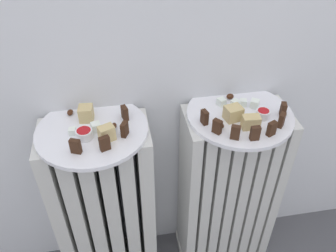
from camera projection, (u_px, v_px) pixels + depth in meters
radiator_left at (106, 210)px, 1.18m from camera, size 0.33×0.18×0.68m
radiator_right at (227, 194)px, 1.23m from camera, size 0.33×0.18×0.68m
plate_left at (92, 130)px, 0.96m from camera, size 0.31×0.31×0.01m
plate_right at (240, 115)px, 1.01m from camera, size 0.31×0.31×0.01m
dark_cake_slice_left_0 at (76, 146)px, 0.87m from camera, size 0.03×0.02×0.04m
dark_cake_slice_left_1 at (105, 143)px, 0.88m from camera, size 0.03×0.02×0.04m
dark_cake_slice_left_2 at (125, 129)px, 0.92m from camera, size 0.02×0.03×0.04m
dark_cake_slice_left_3 at (125, 113)px, 0.98m from camera, size 0.02×0.03×0.04m
marble_cake_slice_left_0 at (86, 113)px, 0.97m from camera, size 0.04×0.04×0.04m
marble_cake_slice_left_1 at (107, 133)px, 0.90m from camera, size 0.05×0.04×0.04m
turkish_delight_left_0 at (96, 127)px, 0.94m from camera, size 0.03×0.03×0.02m
turkish_delight_left_1 at (72, 131)px, 0.93m from camera, size 0.02×0.02×0.02m
medjool_date_left_0 at (70, 112)px, 1.00m from camera, size 0.02×0.03×0.01m
medjool_date_left_1 at (114, 126)px, 0.95m from camera, size 0.02×0.03×0.02m
jam_bowl_left at (84, 133)px, 0.92m from camera, size 0.04×0.04×0.03m
dark_cake_slice_right_0 at (205, 117)px, 0.96m from camera, size 0.02×0.03×0.04m
dark_cake_slice_right_1 at (217, 127)px, 0.93m from camera, size 0.03×0.03×0.04m
dark_cake_slice_right_2 at (235, 132)px, 0.91m from camera, size 0.03×0.02×0.04m
dark_cake_slice_right_3 at (255, 133)px, 0.91m from camera, size 0.02×0.01×0.04m
dark_cake_slice_right_4 at (272, 129)px, 0.92m from camera, size 0.03×0.02×0.04m
dark_cake_slice_right_5 at (282, 120)px, 0.95m from camera, size 0.03×0.03×0.04m
dark_cake_slice_right_6 at (283, 110)px, 0.99m from camera, size 0.02×0.03×0.04m
marble_cake_slice_right_0 at (233, 113)px, 0.97m from camera, size 0.05×0.05×0.04m
marble_cake_slice_right_1 at (251, 122)px, 0.95m from camera, size 0.05×0.03×0.04m
turkish_delight_right_0 at (243, 103)px, 1.03m from camera, size 0.02×0.02×0.02m
turkish_delight_right_1 at (255, 104)px, 1.03m from camera, size 0.03×0.03×0.02m
turkish_delight_right_2 at (221, 102)px, 1.03m from camera, size 0.03×0.03×0.02m
turkish_delight_right_3 at (235, 104)px, 1.03m from camera, size 0.03×0.03×0.02m
medjool_date_right_0 at (230, 96)px, 1.06m from camera, size 0.02×0.02×0.02m
medjool_date_right_1 at (220, 125)px, 0.95m from camera, size 0.03×0.03×0.01m
jam_bowl_right at (263, 114)px, 0.98m from camera, size 0.04×0.04×0.03m
fork at (244, 116)px, 0.99m from camera, size 0.03×0.10×0.00m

